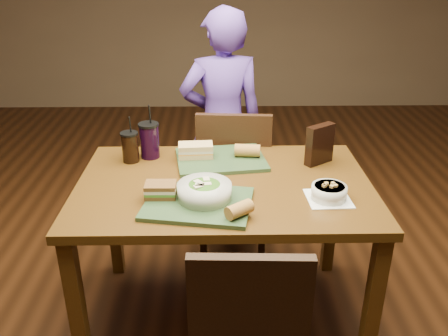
{
  "coord_description": "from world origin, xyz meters",
  "views": [
    {
      "loc": [
        -0.03,
        -1.88,
        1.69
      ],
      "look_at": [
        0.0,
        0.0,
        0.82
      ],
      "focal_mm": 38.0,
      "sensor_mm": 36.0,
      "label": 1
    }
  ],
  "objects_px": {
    "salad_bowl": "(204,190)",
    "chip_bag": "(320,144)",
    "soup_bowl": "(329,192)",
    "baguette_far": "(247,150)",
    "sandwich_far": "(196,150)",
    "cup_berry": "(149,140)",
    "diner": "(222,124)",
    "dining_table": "(224,200)",
    "baguette_near": "(239,209)",
    "tray_far": "(221,159)",
    "sandwich_near": "(161,190)",
    "tray_near": "(198,204)",
    "cup_cola": "(130,147)",
    "chair_far": "(233,178)"
  },
  "relations": [
    {
      "from": "salad_bowl",
      "to": "chip_bag",
      "type": "xyz_separation_m",
      "value": [
        0.54,
        0.38,
        0.04
      ]
    },
    {
      "from": "soup_bowl",
      "to": "baguette_far",
      "type": "height_order",
      "value": "baguette_far"
    },
    {
      "from": "sandwich_far",
      "to": "cup_berry",
      "type": "xyz_separation_m",
      "value": [
        -0.23,
        0.04,
        0.04
      ]
    },
    {
      "from": "cup_berry",
      "to": "diner",
      "type": "bearing_deg",
      "value": 58.75
    },
    {
      "from": "dining_table",
      "to": "baguette_near",
      "type": "xyz_separation_m",
      "value": [
        0.05,
        -0.32,
        0.14
      ]
    },
    {
      "from": "salad_bowl",
      "to": "tray_far",
      "type": "bearing_deg",
      "value": 80.22
    },
    {
      "from": "sandwich_near",
      "to": "baguette_far",
      "type": "bearing_deg",
      "value": 47.05
    },
    {
      "from": "cup_berry",
      "to": "tray_far",
      "type": "bearing_deg",
      "value": -9.49
    },
    {
      "from": "diner",
      "to": "sandwich_near",
      "type": "relative_size",
      "value": 11.12
    },
    {
      "from": "tray_near",
      "to": "cup_berry",
      "type": "relative_size",
      "value": 1.55
    },
    {
      "from": "baguette_far",
      "to": "cup_cola",
      "type": "bearing_deg",
      "value": -179.04
    },
    {
      "from": "diner",
      "to": "sandwich_near",
      "type": "distance_m",
      "value": 1.09
    },
    {
      "from": "chair_far",
      "to": "cup_berry",
      "type": "xyz_separation_m",
      "value": [
        -0.42,
        -0.25,
        0.33
      ]
    },
    {
      "from": "diner",
      "to": "chip_bag",
      "type": "relative_size",
      "value": 7.32
    },
    {
      "from": "diner",
      "to": "baguette_far",
      "type": "distance_m",
      "value": 0.66
    },
    {
      "from": "tray_near",
      "to": "salad_bowl",
      "type": "bearing_deg",
      "value": 48.45
    },
    {
      "from": "tray_near",
      "to": "tray_far",
      "type": "xyz_separation_m",
      "value": [
        0.1,
        0.44,
        0.0
      ]
    },
    {
      "from": "cup_cola",
      "to": "sandwich_near",
      "type": "bearing_deg",
      "value": -64.88
    },
    {
      "from": "dining_table",
      "to": "diner",
      "type": "relative_size",
      "value": 0.92
    },
    {
      "from": "tray_far",
      "to": "baguette_far",
      "type": "distance_m",
      "value": 0.14
    },
    {
      "from": "dining_table",
      "to": "tray_far",
      "type": "distance_m",
      "value": 0.25
    },
    {
      "from": "dining_table",
      "to": "chip_bag",
      "type": "bearing_deg",
      "value": 23.81
    },
    {
      "from": "sandwich_far",
      "to": "baguette_near",
      "type": "distance_m",
      "value": 0.6
    },
    {
      "from": "sandwich_near",
      "to": "cup_cola",
      "type": "distance_m",
      "value": 0.44
    },
    {
      "from": "baguette_far",
      "to": "chip_bag",
      "type": "distance_m",
      "value": 0.35
    },
    {
      "from": "salad_bowl",
      "to": "sandwich_near",
      "type": "height_order",
      "value": "salad_bowl"
    },
    {
      "from": "tray_near",
      "to": "tray_far",
      "type": "distance_m",
      "value": 0.45
    },
    {
      "from": "soup_bowl",
      "to": "cup_cola",
      "type": "height_order",
      "value": "cup_cola"
    },
    {
      "from": "sandwich_far",
      "to": "baguette_near",
      "type": "xyz_separation_m",
      "value": [
        0.19,
        -0.57,
        -0.01
      ]
    },
    {
      "from": "sandwich_far",
      "to": "chip_bag",
      "type": "xyz_separation_m",
      "value": [
        0.59,
        -0.05,
        0.05
      ]
    },
    {
      "from": "chair_far",
      "to": "tray_near",
      "type": "height_order",
      "value": "chair_far"
    },
    {
      "from": "baguette_far",
      "to": "cup_cola",
      "type": "xyz_separation_m",
      "value": [
        -0.57,
        -0.01,
        0.03
      ]
    },
    {
      "from": "dining_table",
      "to": "baguette_far",
      "type": "distance_m",
      "value": 0.31
    },
    {
      "from": "cup_cola",
      "to": "soup_bowl",
      "type": "bearing_deg",
      "value": -24.48
    },
    {
      "from": "tray_far",
      "to": "salad_bowl",
      "type": "xyz_separation_m",
      "value": [
        -0.07,
        -0.41,
        0.05
      ]
    },
    {
      "from": "soup_bowl",
      "to": "baguette_near",
      "type": "bearing_deg",
      "value": -157.13
    },
    {
      "from": "baguette_near",
      "to": "chip_bag",
      "type": "relative_size",
      "value": 0.56
    },
    {
      "from": "soup_bowl",
      "to": "sandwich_near",
      "type": "distance_m",
      "value": 0.69
    },
    {
      "from": "diner",
      "to": "chip_bag",
      "type": "xyz_separation_m",
      "value": [
        0.45,
        -0.69,
        0.14
      ]
    },
    {
      "from": "dining_table",
      "to": "sandwich_near",
      "type": "distance_m",
      "value": 0.34
    },
    {
      "from": "sandwich_near",
      "to": "baguette_far",
      "type": "distance_m",
      "value": 0.56
    },
    {
      "from": "chair_far",
      "to": "sandwich_near",
      "type": "height_order",
      "value": "chair_far"
    },
    {
      "from": "dining_table",
      "to": "baguette_far",
      "type": "bearing_deg",
      "value": 64.45
    },
    {
      "from": "chair_far",
      "to": "diner",
      "type": "height_order",
      "value": "diner"
    },
    {
      "from": "sandwich_near",
      "to": "baguette_near",
      "type": "xyz_separation_m",
      "value": [
        0.31,
        -0.16,
        -0.0
      ]
    },
    {
      "from": "tray_far",
      "to": "salad_bowl",
      "type": "height_order",
      "value": "salad_bowl"
    },
    {
      "from": "dining_table",
      "to": "tray_far",
      "type": "xyz_separation_m",
      "value": [
        -0.01,
        0.23,
        0.1
      ]
    },
    {
      "from": "cup_cola",
      "to": "cup_berry",
      "type": "relative_size",
      "value": 0.85
    },
    {
      "from": "tray_far",
      "to": "baguette_near",
      "type": "distance_m",
      "value": 0.56
    },
    {
      "from": "diner",
      "to": "tray_near",
      "type": "height_order",
      "value": "diner"
    }
  ]
}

